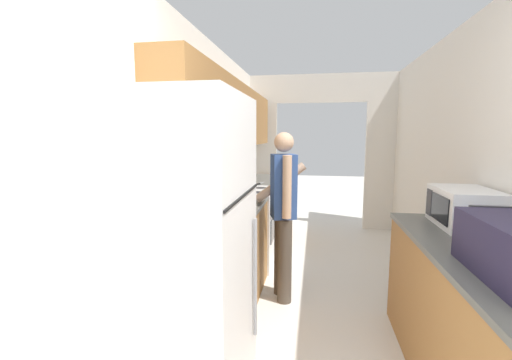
{
  "coord_description": "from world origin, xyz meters",
  "views": [
    {
      "loc": [
        -0.07,
        -1.0,
        1.54
      ],
      "look_at": [
        -0.79,
        3.11,
        0.98
      ],
      "focal_mm": 24.0,
      "sensor_mm": 36.0,
      "label": 1
    }
  ],
  "objects_px": {
    "range_oven": "(248,226)",
    "microwave": "(464,208)",
    "refrigerator": "(172,266)",
    "person": "(283,212)",
    "knife": "(258,184)",
    "book_stack": "(485,236)"
  },
  "relations": [
    {
      "from": "range_oven",
      "to": "microwave",
      "type": "bearing_deg",
      "value": -36.39
    },
    {
      "from": "refrigerator",
      "to": "person",
      "type": "relative_size",
      "value": 1.11
    },
    {
      "from": "knife",
      "to": "range_oven",
      "type": "bearing_deg",
      "value": -78.84
    },
    {
      "from": "refrigerator",
      "to": "knife",
      "type": "xyz_separation_m",
      "value": [
        -0.01,
        2.8,
        0.03
      ]
    },
    {
      "from": "book_stack",
      "to": "knife",
      "type": "height_order",
      "value": "book_stack"
    },
    {
      "from": "person",
      "to": "refrigerator",
      "type": "bearing_deg",
      "value": 146.36
    },
    {
      "from": "person",
      "to": "book_stack",
      "type": "xyz_separation_m",
      "value": [
        1.26,
        -0.95,
        0.12
      ]
    },
    {
      "from": "person",
      "to": "microwave",
      "type": "height_order",
      "value": "person"
    },
    {
      "from": "microwave",
      "to": "knife",
      "type": "distance_m",
      "value": 2.54
    },
    {
      "from": "refrigerator",
      "to": "microwave",
      "type": "relative_size",
      "value": 3.27
    },
    {
      "from": "microwave",
      "to": "refrigerator",
      "type": "bearing_deg",
      "value": -150.75
    },
    {
      "from": "person",
      "to": "knife",
      "type": "relative_size",
      "value": 4.77
    },
    {
      "from": "book_stack",
      "to": "person",
      "type": "bearing_deg",
      "value": 143.09
    },
    {
      "from": "person",
      "to": "knife",
      "type": "xyz_separation_m",
      "value": [
        -0.45,
        1.31,
        0.07
      ]
    },
    {
      "from": "microwave",
      "to": "book_stack",
      "type": "xyz_separation_m",
      "value": [
        -0.06,
        -0.44,
        -0.08
      ]
    },
    {
      "from": "microwave",
      "to": "book_stack",
      "type": "height_order",
      "value": "microwave"
    },
    {
      "from": "range_oven",
      "to": "microwave",
      "type": "distance_m",
      "value": 2.34
    },
    {
      "from": "range_oven",
      "to": "book_stack",
      "type": "height_order",
      "value": "range_oven"
    },
    {
      "from": "range_oven",
      "to": "knife",
      "type": "distance_m",
      "value": 0.65
    },
    {
      "from": "range_oven",
      "to": "person",
      "type": "distance_m",
      "value": 1.05
    },
    {
      "from": "refrigerator",
      "to": "book_stack",
      "type": "relative_size",
      "value": 6.15
    },
    {
      "from": "microwave",
      "to": "person",
      "type": "bearing_deg",
      "value": 159.02
    }
  ]
}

